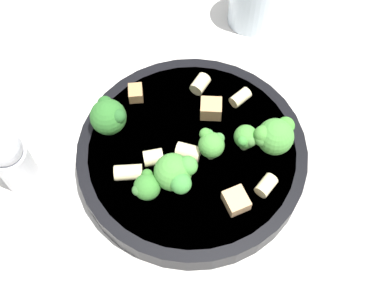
# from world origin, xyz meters

# --- Properties ---
(ground_plane) EXTENTS (2.00, 2.00, 0.00)m
(ground_plane) POSITION_xyz_m (0.00, 0.00, 0.00)
(ground_plane) COLOR beige
(pasta_bowl) EXTENTS (0.25, 0.25, 0.03)m
(pasta_bowl) POSITION_xyz_m (0.00, 0.00, 0.02)
(pasta_bowl) COLOR black
(pasta_bowl) RESTS_ON ground_plane
(broccoli_floret_0) EXTENTS (0.03, 0.03, 0.03)m
(broccoli_floret_0) POSITION_xyz_m (-0.05, -0.02, 0.05)
(broccoli_floret_0) COLOR #84AD60
(broccoli_floret_0) RESTS_ON pasta_bowl
(broccoli_floret_1) EXTENTS (0.03, 0.03, 0.04)m
(broccoli_floret_1) POSITION_xyz_m (-0.02, -0.00, 0.05)
(broccoli_floret_1) COLOR #9EC175
(broccoli_floret_1) RESTS_ON pasta_bowl
(broccoli_floret_2) EXTENTS (0.04, 0.04, 0.05)m
(broccoli_floret_2) POSITION_xyz_m (-0.01, 0.05, 0.06)
(broccoli_floret_2) COLOR #9EC175
(broccoli_floret_2) RESTS_ON pasta_bowl
(broccoli_floret_3) EXTENTS (0.04, 0.04, 0.04)m
(broccoli_floret_3) POSITION_xyz_m (0.09, 0.01, 0.05)
(broccoli_floret_3) COLOR #84AD60
(broccoli_floret_3) RESTS_ON pasta_bowl
(broccoli_floret_4) EXTENTS (0.03, 0.03, 0.03)m
(broccoli_floret_4) POSITION_xyz_m (0.02, 0.07, 0.05)
(broccoli_floret_4) COLOR #84AD60
(broccoli_floret_4) RESTS_ON pasta_bowl
(broccoli_floret_5) EXTENTS (0.04, 0.04, 0.05)m
(broccoli_floret_5) POSITION_xyz_m (-0.08, -0.04, 0.06)
(broccoli_floret_5) COLOR #84AD60
(broccoli_floret_5) RESTS_ON pasta_bowl
(rigatoni_0) EXTENTS (0.03, 0.03, 0.02)m
(rigatoni_0) POSITION_xyz_m (0.03, 0.03, 0.04)
(rigatoni_0) COLOR beige
(rigatoni_0) RESTS_ON pasta_bowl
(rigatoni_1) EXTENTS (0.02, 0.02, 0.02)m
(rigatoni_1) POSITION_xyz_m (0.03, -0.08, 0.04)
(rigatoni_1) COLOR beige
(rigatoni_1) RESTS_ON pasta_bowl
(rigatoni_2) EXTENTS (0.03, 0.03, 0.02)m
(rigatoni_2) POSITION_xyz_m (0.05, 0.06, 0.04)
(rigatoni_2) COLOR beige
(rigatoni_2) RESTS_ON pasta_bowl
(rigatoni_3) EXTENTS (0.02, 0.03, 0.01)m
(rigatoni_3) POSITION_xyz_m (-0.09, 0.01, 0.04)
(rigatoni_3) COLOR beige
(rigatoni_3) RESTS_ON pasta_bowl
(rigatoni_4) EXTENTS (0.03, 0.02, 0.02)m
(rigatoni_4) POSITION_xyz_m (-0.00, 0.01, 0.04)
(rigatoni_4) COLOR beige
(rigatoni_4) RESTS_ON pasta_bowl
(rigatoni_5) EXTENTS (0.02, 0.03, 0.01)m
(rigatoni_5) POSITION_xyz_m (-0.02, -0.08, 0.04)
(rigatoni_5) COLOR beige
(rigatoni_5) RESTS_ON pasta_bowl
(chicken_chunk_0) EXTENTS (0.03, 0.03, 0.01)m
(chicken_chunk_0) POSITION_xyz_m (-0.07, 0.04, 0.04)
(chicken_chunk_0) COLOR tan
(chicken_chunk_0) RESTS_ON pasta_bowl
(chicken_chunk_1) EXTENTS (0.03, 0.03, 0.02)m
(chicken_chunk_1) POSITION_xyz_m (-0.00, -0.05, 0.04)
(chicken_chunk_1) COLOR tan
(chicken_chunk_1) RESTS_ON pasta_bowl
(chicken_chunk_2) EXTENTS (0.02, 0.02, 0.01)m
(chicken_chunk_2) POSITION_xyz_m (0.09, -0.04, 0.04)
(chicken_chunk_2) COLOR #A87A4C
(chicken_chunk_2) RESTS_ON pasta_bowl
(pepper_shaker) EXTENTS (0.04, 0.04, 0.09)m
(pepper_shaker) POSITION_xyz_m (0.16, 0.10, 0.04)
(pepper_shaker) COLOR silver
(pepper_shaker) RESTS_ON ground_plane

